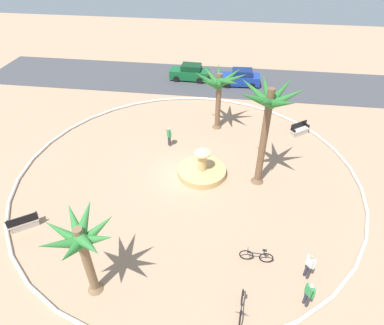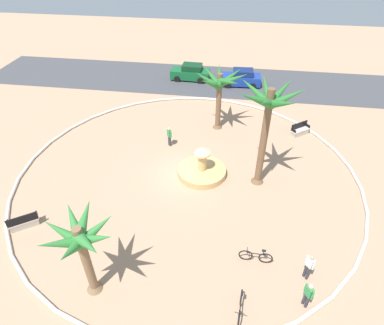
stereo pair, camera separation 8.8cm
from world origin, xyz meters
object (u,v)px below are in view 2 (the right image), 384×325
(fountain, at_px, (202,171))
(bench_west, at_px, (300,131))
(palm_tree_mid_plaza, at_px, (220,85))
(parked_car_second, at_px, (241,78))
(palm_tree_by_curb, at_px, (268,111))
(palm_tree_near_fountain, at_px, (81,241))
(bench_east, at_px, (24,223))
(person_cyclist_photo, at_px, (309,265))
(person_cyclist_helmet, at_px, (308,294))
(parked_car_leftmost, at_px, (191,73))
(bicycle_by_lamppost, at_px, (256,256))
(bicycle_red_frame, at_px, (240,307))
(person_pedestrian_stroll, at_px, (169,136))

(fountain, distance_m, bench_west, 9.40)
(palm_tree_mid_plaza, distance_m, parked_car_second, 9.31)
(palm_tree_by_curb, height_order, palm_tree_mid_plaza, palm_tree_by_curb)
(palm_tree_near_fountain, xyz_separation_m, bench_east, (-5.38, 3.09, -3.11))
(person_cyclist_photo, distance_m, parked_car_second, 22.39)
(person_cyclist_helmet, distance_m, parked_car_leftmost, 25.79)
(palm_tree_by_curb, xyz_separation_m, bench_west, (3.42, 6.32, -4.91))
(palm_tree_mid_plaza, height_order, person_cyclist_photo, palm_tree_mid_plaza)
(bench_west, relative_size, parked_car_second, 0.39)
(bench_west, bearing_deg, person_cyclist_photo, -95.08)
(bench_east, height_order, bicycle_by_lamppost, bench_east)
(palm_tree_mid_plaza, xyz_separation_m, parked_car_leftmost, (-3.65, 9.34, -3.01))
(bench_west, bearing_deg, fountain, -139.35)
(palm_tree_mid_plaza, relative_size, person_cyclist_photo, 2.92)
(person_cyclist_helmet, bearing_deg, bicycle_red_frame, -165.34)
(palm_tree_mid_plaza, distance_m, bicycle_red_frame, 16.17)
(bench_west, bearing_deg, person_pedestrian_stroll, -163.20)
(palm_tree_mid_plaza, bearing_deg, person_cyclist_helmet, -70.80)
(palm_tree_near_fountain, relative_size, bicycle_red_frame, 2.62)
(parked_car_leftmost, bearing_deg, bench_west, -42.81)
(palm_tree_by_curb, bearing_deg, parked_car_leftmost, 113.34)
(palm_tree_mid_plaza, height_order, person_pedestrian_stroll, palm_tree_mid_plaza)
(person_cyclist_photo, bearing_deg, bench_west, 84.92)
(bench_east, bearing_deg, bicycle_red_frame, -15.02)
(bench_east, bearing_deg, bicycle_by_lamppost, -2.00)
(bench_east, relative_size, person_cyclist_helmet, 0.99)
(bench_east, bearing_deg, palm_tree_mid_plaza, 51.39)
(fountain, relative_size, parked_car_second, 0.80)
(palm_tree_mid_plaza, bearing_deg, bicycle_by_lamppost, -76.88)
(person_cyclist_helmet, relative_size, parked_car_second, 0.39)
(bench_west, relative_size, bicycle_red_frame, 0.91)
(bicycle_by_lamppost, bearing_deg, bench_east, 178.00)
(bicycle_red_frame, bearing_deg, palm_tree_by_curb, 84.52)
(fountain, height_order, person_cyclist_photo, fountain)
(person_cyclist_photo, xyz_separation_m, person_pedestrian_stroll, (-8.81, 10.25, -0.06))
(parked_car_second, bearing_deg, person_cyclist_helmet, -81.43)
(palm_tree_near_fountain, distance_m, person_cyclist_helmet, 10.04)
(person_cyclist_photo, height_order, person_pedestrian_stroll, person_cyclist_photo)
(person_cyclist_photo, xyz_separation_m, parked_car_leftmost, (-9.06, 22.75, -0.17))
(bench_east, distance_m, bicycle_red_frame, 12.60)
(palm_tree_near_fountain, height_order, person_cyclist_helmet, palm_tree_near_fountain)
(bicycle_red_frame, bearing_deg, bicycle_by_lamppost, 76.02)
(bicycle_by_lamppost, height_order, person_cyclist_photo, person_cyclist_photo)
(bicycle_by_lamppost, height_order, person_cyclist_helmet, person_cyclist_helmet)
(bicycle_red_frame, distance_m, parked_car_leftmost, 25.68)
(palm_tree_near_fountain, xyz_separation_m, parked_car_leftmost, (0.85, 24.81, -2.68))
(parked_car_second, bearing_deg, bicycle_red_frame, -88.46)
(bicycle_red_frame, bearing_deg, palm_tree_near_fountain, 178.53)
(person_cyclist_helmet, bearing_deg, palm_tree_mid_plaza, 109.20)
(palm_tree_by_curb, height_order, person_pedestrian_stroll, palm_tree_by_curb)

